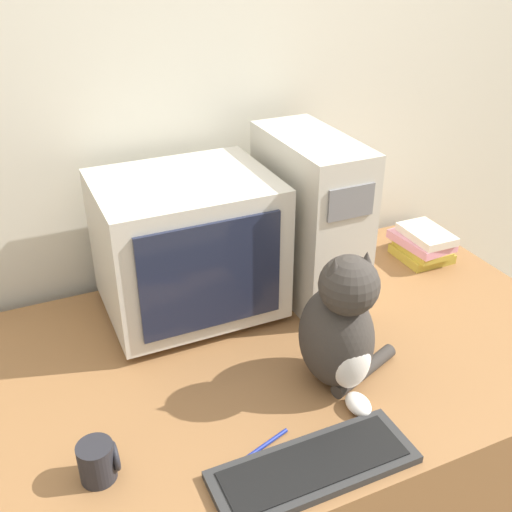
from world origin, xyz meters
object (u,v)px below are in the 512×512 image
computer_tower (309,217)px  cat (340,330)px  crt_monitor (188,246)px  pen (262,447)px  mug (98,461)px  keyboard (314,467)px  book_stack (423,244)px

computer_tower → cat: 0.43m
crt_monitor → pen: size_ratio=3.33×
cat → mug: cat is taller
keyboard → pen: (-0.07, 0.09, -0.01)m
keyboard → mug: (-0.39, 0.16, 0.03)m
keyboard → crt_monitor: bearing=93.3°
cat → pen: (-0.25, -0.12, -0.15)m
book_stack → crt_monitor: bearing=178.0°
computer_tower → pen: computer_tower is taller
cat → mug: 0.58m
crt_monitor → book_stack: bearing=-2.0°
crt_monitor → pen: crt_monitor is taller
computer_tower → mug: (-0.71, -0.45, -0.19)m
computer_tower → book_stack: size_ratio=2.34×
pen → computer_tower: bearing=53.5°
computer_tower → cat: bearing=-108.7°
book_stack → mug: (-1.14, -0.46, -0.01)m
cat → mug: bearing=-173.3°
computer_tower → pen: 0.69m
crt_monitor → book_stack: 0.80m
pen → cat: bearing=24.9°
cat → pen: cat is taller
computer_tower → keyboard: computer_tower is taller
crt_monitor → computer_tower: bearing=-5.5°
keyboard → computer_tower: bearing=62.8°
cat → keyboard: bearing=-128.6°
keyboard → cat: bearing=49.6°
crt_monitor → book_stack: crt_monitor is taller
computer_tower → mug: 0.86m
pen → keyboard: bearing=-53.3°
computer_tower → book_stack: bearing=0.8°
pen → mug: bearing=168.3°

